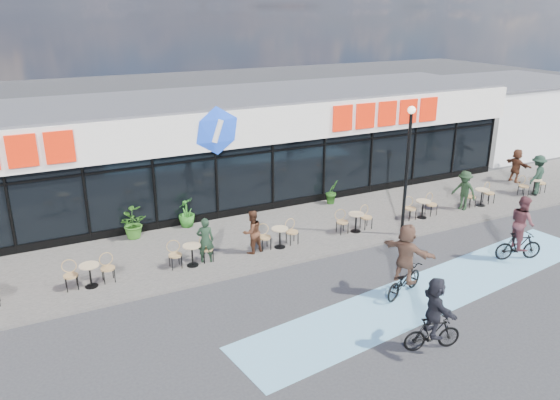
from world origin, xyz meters
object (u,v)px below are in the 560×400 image
object	(u,v)px
potted_plant_left	(132,224)
patron_left	(205,240)
pedestrian_c	(537,175)
lamp_post	(408,160)
potted_plant_right	(332,192)
cyclist_b	(521,232)
patron_right	(252,232)
pedestrian_a	(464,190)
potted_plant_mid	(187,212)
pedestrian_b	(516,165)
cyclist_a	(405,264)

from	to	relation	value
potted_plant_left	patron_left	bearing A→B (deg)	-60.50
potted_plant_left	pedestrian_c	distance (m)	18.08
lamp_post	patron_left	distance (m)	7.82
potted_plant_right	pedestrian_c	world-z (taller)	pedestrian_c
pedestrian_c	cyclist_b	size ratio (longest dim) A/B	0.79
lamp_post	pedestrian_c	xyz separation A→B (m)	(8.56, 1.09, -2.01)
patron_right	pedestrian_c	distance (m)	14.31
lamp_post	pedestrian_a	world-z (taller)	lamp_post
cyclist_b	lamp_post	bearing A→B (deg)	124.56
lamp_post	patron_left	bearing A→B (deg)	171.74
potted_plant_mid	potted_plant_right	bearing A→B (deg)	-2.31
potted_plant_left	patron_left	distance (m)	3.65
potted_plant_right	pedestrian_c	size ratio (longest dim) A/B	0.58
potted_plant_right	pedestrian_b	size ratio (longest dim) A/B	0.64
lamp_post	pedestrian_a	distance (m)	4.65
potted_plant_right	pedestrian_b	distance (m)	9.84
potted_plant_left	cyclist_a	xyz separation A→B (m)	(6.47, -7.80, 0.36)
patron_left	pedestrian_a	world-z (taller)	pedestrian_a
lamp_post	potted_plant_right	size ratio (longest dim) A/B	4.62
patron_left	pedestrian_a	bearing A→B (deg)	-163.94
cyclist_a	cyclist_b	size ratio (longest dim) A/B	0.99
cyclist_b	potted_plant_mid	bearing A→B (deg)	140.24
lamp_post	potted_plant_mid	size ratio (longest dim) A/B	4.21
cyclist_b	cyclist_a	bearing A→B (deg)	-177.91
pedestrian_a	cyclist_b	size ratio (longest dim) A/B	0.73
potted_plant_mid	pedestrian_c	distance (m)	15.98
potted_plant_left	patron_left	size ratio (longest dim) A/B	0.71
potted_plant_left	cyclist_b	distance (m)	13.85
lamp_post	cyclist_a	size ratio (longest dim) A/B	2.13
potted_plant_right	cyclist_a	size ratio (longest dim) A/B	0.46
lamp_post	cyclist_b	xyz separation A→B (m)	(2.32, -3.37, -1.99)
potted_plant_left	pedestrian_a	world-z (taller)	pedestrian_a
pedestrian_b	pedestrian_c	distance (m)	1.84
patron_right	pedestrian_c	world-z (taller)	pedestrian_c
potted_plant_left	cyclist_b	world-z (taller)	cyclist_b
pedestrian_a	pedestrian_c	bearing A→B (deg)	76.99
pedestrian_b	pedestrian_c	world-z (taller)	pedestrian_c
lamp_post	pedestrian_b	distance (m)	9.84
patron_right	pedestrian_c	bearing A→B (deg)	166.25
patron_right	pedestrian_b	xyz separation A→B (m)	(14.94, 1.76, 0.04)
potted_plant_mid	cyclist_a	distance (m)	9.07
lamp_post	patron_right	distance (m)	6.22
cyclist_a	patron_left	bearing A→B (deg)	135.23
pedestrian_b	cyclist_b	distance (m)	9.25
pedestrian_a	potted_plant_right	bearing A→B (deg)	-138.39
pedestrian_a	pedestrian_b	world-z (taller)	pedestrian_a
lamp_post	potted_plant_right	distance (m)	4.84
potted_plant_right	patron_right	xyz separation A→B (m)	(-5.20, -3.12, 0.26)
cyclist_a	cyclist_b	world-z (taller)	cyclist_b
potted_plant_mid	cyclist_b	distance (m)	12.21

